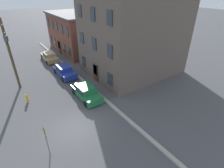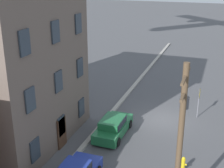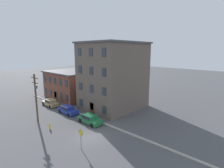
# 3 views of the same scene
# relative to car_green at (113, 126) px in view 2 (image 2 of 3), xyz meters

# --- Properties ---
(ground_plane) EXTENTS (200.00, 200.00, 0.00)m
(ground_plane) POSITION_rel_car_green_xyz_m (3.82, -3.14, -0.75)
(ground_plane) COLOR #4C4C4F
(kerb_strip) EXTENTS (56.00, 0.36, 0.16)m
(kerb_strip) POSITION_rel_car_green_xyz_m (3.82, 1.36, -0.67)
(kerb_strip) COLOR #9E998E
(kerb_strip) RESTS_ON ground_plane
(car_green) EXTENTS (4.40, 1.92, 1.43)m
(car_green) POSITION_rel_car_green_xyz_m (0.00, 0.00, 0.00)
(car_green) COLOR #1E6638
(car_green) RESTS_ON ground_plane
(caution_sign) EXTENTS (0.97, 0.08, 2.65)m
(caution_sign) POSITION_rel_car_green_xyz_m (5.21, -5.69, 1.02)
(caution_sign) COLOR slate
(caution_sign) RESTS_ON ground_plane
(utility_pole) EXTENTS (2.40, 0.44, 8.04)m
(utility_pole) POSITION_rel_car_green_xyz_m (-6.46, -5.65, 3.78)
(utility_pole) COLOR brown
(utility_pole) RESTS_ON ground_plane
(fire_hydrant) EXTENTS (0.24, 0.34, 0.96)m
(fire_hydrant) POSITION_rel_car_green_xyz_m (-2.70, -5.57, -0.27)
(fire_hydrant) COLOR yellow
(fire_hydrant) RESTS_ON ground_plane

